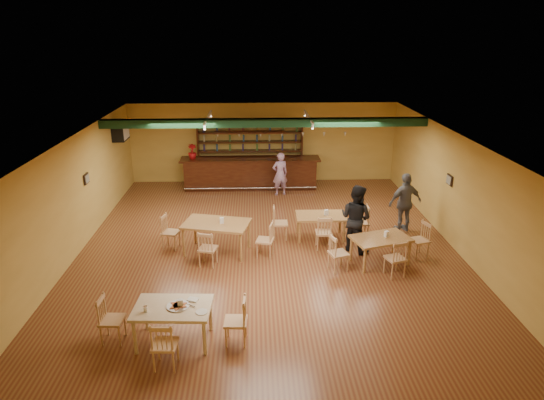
{
  "coord_description": "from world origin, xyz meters",
  "views": [
    {
      "loc": [
        -0.35,
        -11.61,
        5.59
      ],
      "look_at": [
        0.13,
        0.6,
        1.15
      ],
      "focal_mm": 31.29,
      "sensor_mm": 36.0,
      "label": 1
    }
  ],
  "objects_px": {
    "dining_table_c": "(217,237)",
    "patron_bar": "(280,174)",
    "near_table": "(174,324)",
    "dining_table_d": "(380,250)",
    "bar_counter": "(250,173)",
    "patron_right_a": "(356,218)",
    "dining_table_b": "(320,226)"
  },
  "relations": [
    {
      "from": "dining_table_c",
      "to": "patron_bar",
      "type": "bearing_deg",
      "value": 80.57
    },
    {
      "from": "near_table",
      "to": "patron_bar",
      "type": "bearing_deg",
      "value": 76.96
    },
    {
      "from": "dining_table_d",
      "to": "patron_bar",
      "type": "distance_m",
      "value": 5.79
    },
    {
      "from": "near_table",
      "to": "patron_bar",
      "type": "relative_size",
      "value": 0.92
    },
    {
      "from": "bar_counter",
      "to": "dining_table_d",
      "type": "height_order",
      "value": "bar_counter"
    },
    {
      "from": "dining_table_d",
      "to": "patron_right_a",
      "type": "relative_size",
      "value": 0.78
    },
    {
      "from": "near_table",
      "to": "patron_right_a",
      "type": "height_order",
      "value": "patron_right_a"
    },
    {
      "from": "dining_table_c",
      "to": "dining_table_d",
      "type": "distance_m",
      "value": 4.2
    },
    {
      "from": "dining_table_b",
      "to": "patron_right_a",
      "type": "distance_m",
      "value": 1.26
    },
    {
      "from": "near_table",
      "to": "patron_bar",
      "type": "distance_m",
      "value": 8.7
    },
    {
      "from": "dining_table_d",
      "to": "near_table",
      "type": "relative_size",
      "value": 0.99
    },
    {
      "from": "dining_table_b",
      "to": "dining_table_d",
      "type": "xyz_separation_m",
      "value": [
        1.28,
        -1.59,
        0.01
      ]
    },
    {
      "from": "dining_table_d",
      "to": "near_table",
      "type": "xyz_separation_m",
      "value": [
        -4.66,
        -3.01,
        0.03
      ]
    },
    {
      "from": "dining_table_c",
      "to": "patron_right_a",
      "type": "height_order",
      "value": "patron_right_a"
    },
    {
      "from": "near_table",
      "to": "patron_right_a",
      "type": "distance_m",
      "value": 5.68
    },
    {
      "from": "patron_bar",
      "to": "patron_right_a",
      "type": "bearing_deg",
      "value": 94.76
    },
    {
      "from": "dining_table_c",
      "to": "dining_table_b",
      "type": "bearing_deg",
      "value": 29.1
    },
    {
      "from": "bar_counter",
      "to": "dining_table_b",
      "type": "bearing_deg",
      "value": -66.51
    },
    {
      "from": "dining_table_c",
      "to": "bar_counter",
      "type": "bearing_deg",
      "value": 94.25
    },
    {
      "from": "dining_table_b",
      "to": "patron_right_a",
      "type": "xyz_separation_m",
      "value": [
        0.8,
        -0.8,
        0.56
      ]
    },
    {
      "from": "bar_counter",
      "to": "near_table",
      "type": "distance_m",
      "value": 9.27
    },
    {
      "from": "bar_counter",
      "to": "dining_table_b",
      "type": "xyz_separation_m",
      "value": [
        1.98,
        -4.56,
        -0.22
      ]
    },
    {
      "from": "bar_counter",
      "to": "dining_table_b",
      "type": "height_order",
      "value": "bar_counter"
    },
    {
      "from": "dining_table_c",
      "to": "near_table",
      "type": "height_order",
      "value": "dining_table_c"
    },
    {
      "from": "bar_counter",
      "to": "patron_right_a",
      "type": "xyz_separation_m",
      "value": [
        2.78,
        -5.36,
        0.34
      ]
    },
    {
      "from": "dining_table_b",
      "to": "dining_table_c",
      "type": "xyz_separation_m",
      "value": [
        -2.84,
        -0.8,
        0.07
      ]
    },
    {
      "from": "patron_bar",
      "to": "dining_table_c",
      "type": "bearing_deg",
      "value": 51.02
    },
    {
      "from": "dining_table_c",
      "to": "patron_bar",
      "type": "height_order",
      "value": "patron_bar"
    },
    {
      "from": "bar_counter",
      "to": "dining_table_d",
      "type": "xyz_separation_m",
      "value": [
        3.26,
        -6.15,
        -0.21
      ]
    },
    {
      "from": "bar_counter",
      "to": "patron_right_a",
      "type": "height_order",
      "value": "patron_right_a"
    },
    {
      "from": "dining_table_c",
      "to": "patron_right_a",
      "type": "relative_size",
      "value": 0.92
    },
    {
      "from": "dining_table_b",
      "to": "bar_counter",
      "type": "bearing_deg",
      "value": 114.37
    }
  ]
}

